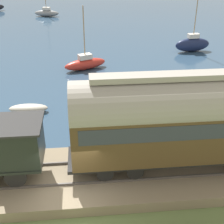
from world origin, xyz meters
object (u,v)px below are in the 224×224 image
object	(u,v)px
sailboat_gray	(47,13)
rowboat_off_pier	(28,108)
sailboat_red	(85,63)
rowboat_near_shore	(148,83)
rowboat_far_out	(206,103)
passenger_coach	(189,117)
sailboat_navy	(192,44)

from	to	relation	value
sailboat_gray	rowboat_off_pier	bearing A→B (deg)	-163.93
sailboat_gray	sailboat_red	bearing A→B (deg)	-154.29
sailboat_red	rowboat_near_shore	xyz separation A→B (m)	(-4.44, -4.96, -0.37)
rowboat_near_shore	rowboat_far_out	size ratio (longest dim) A/B	0.85
passenger_coach	rowboat_far_out	world-z (taller)	passenger_coach
sailboat_red	rowboat_off_pier	distance (m)	9.10
rowboat_off_pier	sailboat_red	bearing A→B (deg)	-24.34
sailboat_gray	rowboat_near_shore	xyz separation A→B (m)	(-30.27, -10.66, -0.39)
passenger_coach	rowboat_off_pier	xyz separation A→B (m)	(7.53, 8.36, -2.96)
sailboat_navy	rowboat_far_out	xyz separation A→B (m)	(-12.81, 3.26, -0.66)
sailboat_gray	rowboat_off_pier	world-z (taller)	sailboat_gray
sailboat_red	rowboat_near_shore	world-z (taller)	sailboat_red
rowboat_off_pier	rowboat_far_out	distance (m)	12.33
sailboat_gray	sailboat_red	distance (m)	26.46
rowboat_near_shore	rowboat_off_pier	distance (m)	9.73
rowboat_far_out	sailboat_gray	bearing A→B (deg)	80.12
passenger_coach	rowboat_far_out	xyz separation A→B (m)	(7.33, -3.96, -3.05)
sailboat_navy	rowboat_far_out	world-z (taller)	sailboat_navy
sailboat_navy	sailboat_gray	bearing A→B (deg)	31.82
passenger_coach	sailboat_navy	bearing A→B (deg)	-19.73
passenger_coach	sailboat_gray	distance (m)	42.79
sailboat_navy	rowboat_far_out	distance (m)	13.24
sailboat_gray	sailboat_red	size ratio (longest dim) A/B	1.06
sailboat_red	rowboat_far_out	size ratio (longest dim) A/B	2.46
passenger_coach	sailboat_red	world-z (taller)	sailboat_red
passenger_coach	rowboat_off_pier	bearing A→B (deg)	48.02
sailboat_navy	rowboat_near_shore	xyz separation A→B (m)	(-8.90, 6.60, -0.65)
sailboat_gray	rowboat_off_pier	distance (m)	34.03
passenger_coach	sailboat_red	xyz separation A→B (m)	(15.68, 4.33, -2.67)
passenger_coach	sailboat_gray	size ratio (longest dim) A/B	1.82
sailboat_navy	passenger_coach	bearing A→B (deg)	153.18
sailboat_navy	sailboat_gray	distance (m)	27.47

